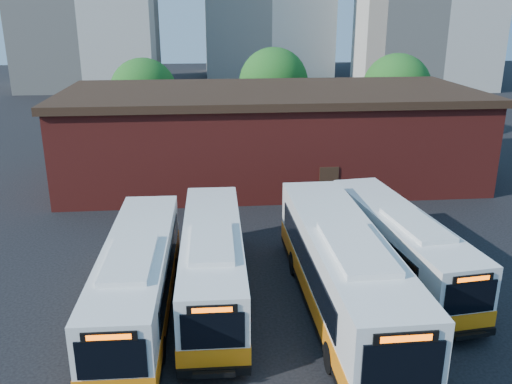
{
  "coord_description": "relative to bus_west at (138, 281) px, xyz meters",
  "views": [
    {
      "loc": [
        -4.55,
        -17.66,
        11.62
      ],
      "look_at": [
        -2.17,
        7.57,
        3.09
      ],
      "focal_mm": 38.0,
      "sensor_mm": 36.0,
      "label": 1
    }
  ],
  "objects": [
    {
      "name": "bus_mideast",
      "position": [
        8.03,
        -0.61,
        0.21
      ],
      "size": [
        3.0,
        13.68,
        3.71
      ],
      "rotation": [
        0.0,
        0.0,
        0.01
      ],
      "color": "white",
      "rests_on": "ground"
    },
    {
      "name": "transit_worker",
      "position": [
        10.3,
        -3.78,
        -0.51
      ],
      "size": [
        0.72,
        0.83,
        1.93
      ],
      "primitive_type": "imported",
      "rotation": [
        0.0,
        0.0,
        1.13
      ],
      "color": "#131637",
      "rests_on": "ground"
    },
    {
      "name": "tree_mid",
      "position": [
        9.38,
        32.24,
        3.6
      ],
      "size": [
        6.56,
        6.56,
        8.36
      ],
      "color": "#382314",
      "rests_on": "ground"
    },
    {
      "name": "depot_building",
      "position": [
        7.38,
        18.24,
        1.78
      ],
      "size": [
        28.6,
        12.6,
        6.4
      ],
      "color": "maroon",
      "rests_on": "ground"
    },
    {
      "name": "tree_east",
      "position": [
        20.38,
        29.24,
        3.35
      ],
      "size": [
        6.24,
        6.24,
        7.96
      ],
      "color": "#382314",
      "rests_on": "ground"
    },
    {
      "name": "ground",
      "position": [
        7.38,
        -1.76,
        -1.48
      ],
      "size": [
        220.0,
        220.0,
        0.0
      ],
      "primitive_type": "plane",
      "color": "black"
    },
    {
      "name": "bus_midwest",
      "position": [
        2.95,
        1.2,
        -0.01
      ],
      "size": [
        2.65,
        11.9,
        3.23
      ],
      "rotation": [
        0.0,
        0.0,
        -0.02
      ],
      "color": "white",
      "rests_on": "ground"
    },
    {
      "name": "tree_west",
      "position": [
        -2.62,
        30.24,
        3.17
      ],
      "size": [
        6.0,
        6.0,
        7.65
      ],
      "color": "#382314",
      "rests_on": "ground"
    },
    {
      "name": "bus_east",
      "position": [
        11.41,
        2.35,
        -0.04
      ],
      "size": [
        3.67,
        11.75,
        3.16
      ],
      "rotation": [
        0.0,
        0.0,
        0.11
      ],
      "color": "white",
      "rests_on": "ground"
    },
    {
      "name": "bus_west",
      "position": [
        0.0,
        0.0,
        0.0
      ],
      "size": [
        2.71,
        11.99,
        3.25
      ],
      "rotation": [
        0.0,
        0.0,
        -0.02
      ],
      "color": "white",
      "rests_on": "ground"
    }
  ]
}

